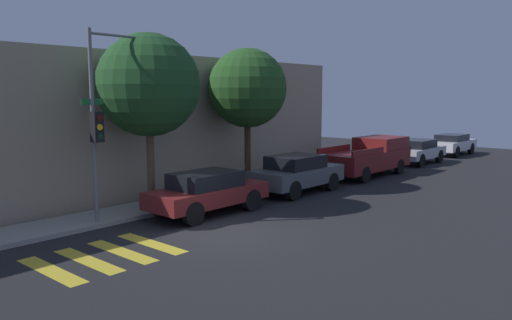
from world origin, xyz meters
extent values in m
plane|color=black|center=(0.00, 0.00, 0.00)|extent=(60.00, 60.00, 0.00)
cube|color=gray|center=(0.00, 4.12, 0.07)|extent=(26.00, 1.83, 0.14)
cube|color=gray|center=(0.00, 8.43, 2.78)|extent=(26.00, 6.00, 5.55)
cube|color=gold|center=(-4.78, 0.80, 0.00)|extent=(0.45, 2.60, 0.00)
cube|color=gold|center=(-3.84, 0.80, 0.00)|extent=(0.45, 2.60, 0.00)
cube|color=gold|center=(-2.91, 0.80, 0.00)|extent=(0.45, 2.60, 0.00)
cube|color=gold|center=(-1.97, 0.80, 0.00)|extent=(0.45, 2.60, 0.00)
cylinder|color=slate|center=(-2.00, 3.45, 2.96)|extent=(0.12, 0.12, 5.92)
cube|color=black|center=(-2.00, 3.24, 3.05)|extent=(0.30, 0.30, 0.90)
cylinder|color=#4C0C0C|center=(-2.00, 3.08, 3.32)|extent=(0.18, 0.02, 0.18)
cylinder|color=yellow|center=(-2.00, 3.08, 3.05)|extent=(0.18, 0.02, 0.18)
cylinder|color=#0C3819|center=(-2.00, 3.08, 2.78)|extent=(0.18, 0.02, 0.18)
cube|color=#19662D|center=(-2.00, 3.45, 3.79)|extent=(0.70, 0.02, 0.18)
cylinder|color=slate|center=(-0.94, 3.45, 5.77)|extent=(2.13, 0.08, 0.08)
sphere|color=#F9E5B2|center=(0.13, 3.45, 5.67)|extent=(0.36, 0.36, 0.36)
cube|color=maroon|center=(1.36, 2.10, 0.66)|extent=(4.31, 1.71, 0.56)
cube|color=black|center=(1.25, 2.10, 1.19)|extent=(2.24, 1.51, 0.51)
cylinder|color=black|center=(2.69, 2.87, 0.38)|extent=(0.76, 0.22, 0.76)
cylinder|color=black|center=(2.69, 1.33, 0.38)|extent=(0.76, 0.22, 0.76)
cylinder|color=black|center=(0.02, 2.87, 0.38)|extent=(0.76, 0.22, 0.76)
cylinder|color=black|center=(0.02, 1.33, 0.38)|extent=(0.76, 0.22, 0.76)
cube|color=#4C5156|center=(6.34, 2.10, 0.71)|extent=(4.27, 1.83, 0.66)
cube|color=black|center=(6.23, 2.10, 1.29)|extent=(2.22, 1.61, 0.52)
cylinder|color=black|center=(7.66, 2.92, 0.38)|extent=(0.76, 0.22, 0.76)
cylinder|color=black|center=(7.66, 1.28, 0.38)|extent=(0.76, 0.22, 0.76)
cylinder|color=black|center=(5.01, 2.92, 0.38)|extent=(0.76, 0.22, 0.76)
cylinder|color=black|center=(5.01, 1.28, 0.38)|extent=(0.76, 0.22, 0.76)
cube|color=maroon|center=(11.94, 2.10, 0.81)|extent=(5.69, 2.09, 0.87)
cube|color=maroon|center=(13.50, 2.10, 1.55)|extent=(2.56, 1.92, 0.60)
cube|color=maroon|center=(10.52, 3.02, 1.39)|extent=(2.84, 0.08, 0.28)
cube|color=maroon|center=(10.52, 1.18, 1.39)|extent=(2.84, 0.08, 0.28)
cylinder|color=black|center=(13.70, 3.05, 0.38)|extent=(0.76, 0.22, 0.76)
cylinder|color=black|center=(13.70, 1.15, 0.38)|extent=(0.76, 0.22, 0.76)
cylinder|color=black|center=(10.18, 3.05, 0.38)|extent=(0.76, 0.22, 0.76)
cylinder|color=black|center=(10.18, 1.15, 0.38)|extent=(0.76, 0.22, 0.76)
cube|color=#B7BABF|center=(17.99, 2.10, 0.66)|extent=(4.24, 1.81, 0.57)
cube|color=black|center=(17.88, 2.10, 1.18)|extent=(2.20, 1.59, 0.47)
cylinder|color=black|center=(19.30, 2.92, 0.38)|extent=(0.76, 0.22, 0.76)
cylinder|color=black|center=(19.30, 1.28, 0.38)|extent=(0.76, 0.22, 0.76)
cylinder|color=black|center=(16.67, 2.92, 0.38)|extent=(0.76, 0.22, 0.76)
cylinder|color=black|center=(16.67, 1.28, 0.38)|extent=(0.76, 0.22, 0.76)
cube|color=silver|center=(23.57, 2.10, 0.67)|extent=(4.45, 1.73, 0.59)
cube|color=black|center=(23.46, 2.10, 1.18)|extent=(2.31, 1.52, 0.42)
cylinder|color=black|center=(24.95, 2.87, 0.38)|extent=(0.76, 0.22, 0.76)
cylinder|color=black|center=(24.95, 1.33, 0.38)|extent=(0.76, 0.22, 0.76)
cylinder|color=black|center=(22.19, 2.87, 0.38)|extent=(0.76, 0.22, 0.76)
cylinder|color=black|center=(22.19, 1.33, 0.38)|extent=(0.76, 0.22, 0.76)
cylinder|color=brown|center=(0.37, 3.88, 1.51)|extent=(0.25, 0.25, 3.02)
sphere|color=#1E4721|center=(0.37, 3.88, 4.32)|extent=(3.46, 3.46, 3.46)
cylinder|color=#42301E|center=(5.27, 3.88, 1.52)|extent=(0.26, 0.26, 3.05)
sphere|color=#234C1E|center=(5.27, 3.88, 4.26)|extent=(3.23, 3.23, 3.23)
camera|label=1|loc=(-9.89, -9.97, 3.99)|focal=35.00mm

